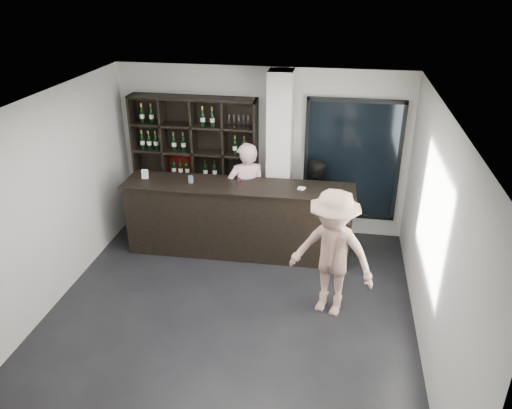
% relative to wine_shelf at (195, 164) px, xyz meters
% --- Properties ---
extents(floor, '(5.00, 5.50, 0.01)m').
position_rel_wine_shelf_xyz_m(floor, '(1.15, -2.57, -1.20)').
color(floor, black).
rests_on(floor, ground).
extents(wine_shelf, '(2.20, 0.35, 2.40)m').
position_rel_wine_shelf_xyz_m(wine_shelf, '(0.00, 0.00, 0.00)').
color(wine_shelf, black).
rests_on(wine_shelf, floor).
extents(structural_column, '(0.40, 0.40, 2.90)m').
position_rel_wine_shelf_xyz_m(structural_column, '(1.50, -0.10, 0.25)').
color(structural_column, silver).
rests_on(structural_column, floor).
extents(glass_panel, '(1.60, 0.08, 2.10)m').
position_rel_wine_shelf_xyz_m(glass_panel, '(2.70, 0.12, 0.20)').
color(glass_panel, black).
rests_on(glass_panel, floor).
extents(tasting_counter, '(3.69, 0.76, 1.22)m').
position_rel_wine_shelf_xyz_m(tasting_counter, '(0.94, -0.82, -0.59)').
color(tasting_counter, black).
rests_on(tasting_counter, floor).
extents(taster_pink, '(0.77, 0.65, 1.81)m').
position_rel_wine_shelf_xyz_m(taster_pink, '(1.00, -0.45, -0.30)').
color(taster_pink, '#CFA3A8').
rests_on(taster_pink, floor).
extents(taster_black, '(0.74, 0.58, 1.48)m').
position_rel_wine_shelf_xyz_m(taster_black, '(2.10, -0.17, -0.46)').
color(taster_black, black).
rests_on(taster_black, floor).
extents(customer, '(1.33, 1.02, 1.82)m').
position_rel_wine_shelf_xyz_m(customer, '(2.48, -2.17, -0.29)').
color(customer, tan).
rests_on(customer, floor).
extents(wine_glass, '(0.08, 0.08, 0.18)m').
position_rel_wine_shelf_xyz_m(wine_glass, '(0.97, -0.90, 0.11)').
color(wine_glass, white).
rests_on(wine_glass, tasting_counter).
extents(spit_cup, '(0.09, 0.09, 0.11)m').
position_rel_wine_shelf_xyz_m(spit_cup, '(0.17, -0.85, 0.07)').
color(spit_cup, silver).
rests_on(spit_cup, tasting_counter).
extents(napkin_stack, '(0.13, 0.13, 0.02)m').
position_rel_wine_shelf_xyz_m(napkin_stack, '(1.94, -0.80, 0.03)').
color(napkin_stack, white).
rests_on(napkin_stack, tasting_counter).
extents(card_stand, '(0.10, 0.06, 0.15)m').
position_rel_wine_shelf_xyz_m(card_stand, '(-0.61, -0.81, 0.09)').
color(card_stand, white).
rests_on(card_stand, tasting_counter).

